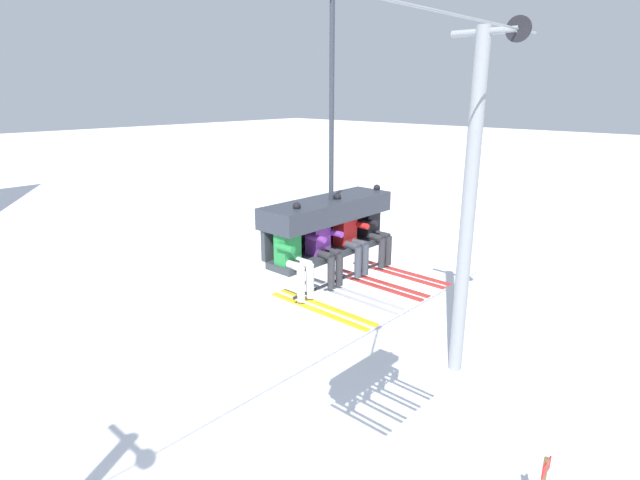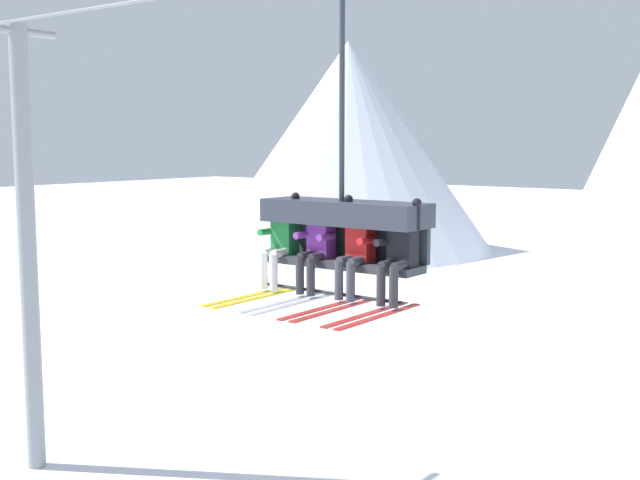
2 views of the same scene
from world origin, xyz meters
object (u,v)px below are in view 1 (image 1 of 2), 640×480
(lift_tower_far, at_px, (469,204))
(skier_black, at_px, (375,227))
(chairlift_chair, at_px, (327,216))
(skier_green, at_px, (294,252))
(skier_red, at_px, (351,234))
(skier_purple, at_px, (324,244))

(lift_tower_far, relative_size, skier_black, 5.30)
(lift_tower_far, relative_size, chairlift_chair, 2.21)
(skier_green, relative_size, skier_black, 1.00)
(skier_red, xyz_separation_m, skier_black, (0.62, 0.00, 0.00))
(chairlift_chair, xyz_separation_m, skier_green, (-0.92, -0.21, -0.31))
(chairlift_chair, height_order, skier_green, chairlift_chair)
(skier_red, bearing_deg, skier_purple, -179.36)
(skier_purple, height_order, skier_red, skier_red)
(lift_tower_far, distance_m, chairlift_chair, 6.30)
(lift_tower_far, xyz_separation_m, skier_green, (-7.11, -0.92, 0.63))
(chairlift_chair, relative_size, skier_green, 2.39)
(skier_red, bearing_deg, chairlift_chair, 144.94)
(chairlift_chair, distance_m, skier_red, 0.48)
(skier_black, bearing_deg, skier_green, 180.00)
(chairlift_chair, bearing_deg, skier_green, -166.93)
(skier_purple, height_order, skier_black, skier_black)
(skier_green, xyz_separation_m, skier_purple, (0.61, -0.01, -0.02))
(skier_purple, xyz_separation_m, skier_red, (0.61, 0.01, 0.02))
(skier_red, bearing_deg, lift_tower_far, 8.93)
(chairlift_chair, distance_m, skier_green, 0.99)
(lift_tower_far, bearing_deg, chairlift_chair, -173.45)
(skier_green, relative_size, skier_purple, 1.00)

